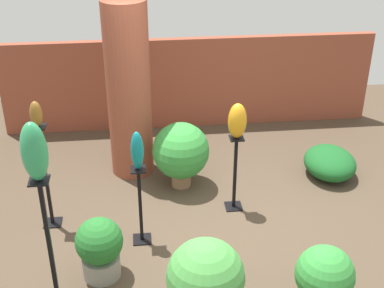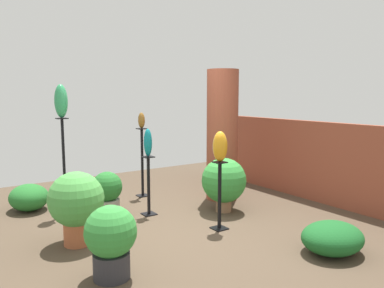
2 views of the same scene
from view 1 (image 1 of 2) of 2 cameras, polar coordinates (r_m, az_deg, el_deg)
The scene contains 16 objects.
ground_plane at distance 6.16m, azimuth 2.31°, elevation -9.20°, with size 8.00×8.00×0.00m, color #4C3D2D.
brick_wall_back at distance 8.17m, azimuth -0.28°, elevation 6.52°, with size 5.60×0.12×1.40m, color brown.
brick_pillar at distance 6.78m, azimuth -6.77°, elevation 5.64°, with size 0.56×0.56×2.30m, color brown.
pedestal_teal at distance 5.80m, azimuth -5.52°, elevation -6.93°, with size 0.20×0.20×0.92m.
pedestal_amber at distance 6.30m, azimuth 4.59°, elevation -3.50°, with size 0.20×0.20×0.95m.
pedestal_bronze at distance 6.15m, azimuth -15.25°, elevation -3.85°, with size 0.20×0.20×1.26m.
pedestal_jade at distance 4.85m, azimuth -14.73°, elevation -11.82°, with size 0.20×0.20×1.51m.
art_vase_teal at distance 5.41m, azimuth -5.87°, elevation -0.72°, with size 0.13×0.13×0.43m, color #0F727A.
art_vase_amber at distance 5.95m, azimuth 4.86°, elevation 2.48°, with size 0.21×0.20×0.42m, color orange.
art_vase_bronze at distance 5.76m, azimuth -16.29°, elevation 3.09°, with size 0.13×0.12×0.29m, color brown.
art_vase_jade at distance 4.26m, azimuth -16.47°, elevation -0.81°, with size 0.21×0.20×0.51m, color #2D9356.
potted_plant_mid_left at distance 4.74m, azimuth 1.45°, elevation -14.36°, with size 0.69×0.69×0.92m.
potted_plant_front_right at distance 6.68m, azimuth -1.19°, elevation -0.81°, with size 0.71×0.71×0.86m.
potted_plant_walkway_edge at distance 5.05m, azimuth 13.88°, elevation -13.98°, with size 0.53×0.53×0.76m.
potted_plant_near_pillar at distance 5.44m, azimuth -9.82°, elevation -10.77°, with size 0.48×0.48×0.67m.
foliage_bed_east at distance 7.27m, azimuth 14.48°, elevation -1.94°, with size 0.67×0.79×0.37m, color #195923.
Camera 1 is at (-0.75, -4.81, 3.77)m, focal length 50.00 mm.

